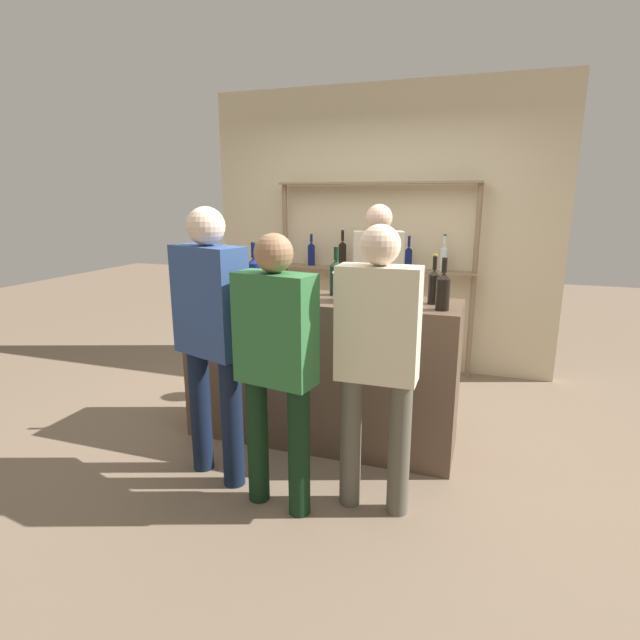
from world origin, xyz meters
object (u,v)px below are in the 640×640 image
at_px(server_behind_counter, 377,286).
at_px(counter_bottle_3, 434,286).
at_px(customer_center, 276,355).
at_px(counter_bottle_1, 336,276).
at_px(ice_bucket, 346,287).
at_px(counter_bottle_0, 225,274).
at_px(counter_bottle_4, 443,290).
at_px(customer_left, 211,327).
at_px(counter_bottle_2, 254,275).
at_px(customer_right, 377,351).
at_px(wine_glass, 243,274).
at_px(cork_jar, 407,289).

bearing_deg(server_behind_counter, counter_bottle_3, 14.95).
distance_m(server_behind_counter, customer_center, 1.78).
xyz_separation_m(counter_bottle_1, ice_bucket, (0.13, -0.19, -0.03)).
xyz_separation_m(counter_bottle_0, counter_bottle_4, (1.53, -0.06, -0.01)).
xyz_separation_m(counter_bottle_3, ice_bucket, (-0.56, -0.10, -0.02)).
height_order(counter_bottle_1, customer_left, customer_left).
distance_m(counter_bottle_2, ice_bucket, 0.66).
height_order(ice_bucket, customer_right, customer_right).
height_order(wine_glass, customer_left, customer_left).
relative_size(ice_bucket, customer_left, 0.12).
xyz_separation_m(counter_bottle_1, cork_jar, (0.51, -0.02, -0.06)).
xyz_separation_m(counter_bottle_1, counter_bottle_2, (-0.53, -0.22, 0.01)).
bearing_deg(ice_bucket, customer_center, -101.22).
bearing_deg(server_behind_counter, counter_bottle_1, -26.99).
xyz_separation_m(counter_bottle_0, customer_center, (0.74, -0.80, -0.29)).
xyz_separation_m(counter_bottle_4, ice_bucket, (-0.63, 0.07, -0.03)).
height_order(counter_bottle_2, cork_jar, counter_bottle_2).
xyz_separation_m(counter_bottle_0, counter_bottle_2, (0.24, -0.02, 0.01)).
relative_size(cork_jar, server_behind_counter, 0.09).
bearing_deg(counter_bottle_1, server_behind_counter, 80.73).
distance_m(counter_bottle_2, counter_bottle_3, 1.22).
height_order(cork_jar, customer_right, customer_right).
bearing_deg(customer_left, cork_jar, -32.33).
distance_m(cork_jar, customer_left, 1.31).
distance_m(counter_bottle_4, wine_glass, 1.47).
distance_m(counter_bottle_4, cork_jar, 0.35).
xyz_separation_m(counter_bottle_1, customer_center, (-0.03, -0.99, -0.28)).
bearing_deg(server_behind_counter, counter_bottle_4, 13.63).
bearing_deg(counter_bottle_1, counter_bottle_0, -165.54).
distance_m(cork_jar, customer_right, 0.84).
height_order(counter_bottle_3, ice_bucket, counter_bottle_3).
height_order(cork_jar, server_behind_counter, server_behind_counter).
relative_size(counter_bottle_3, customer_center, 0.21).
xyz_separation_m(server_behind_counter, customer_left, (-0.65, -1.60, -0.02)).
relative_size(counter_bottle_3, wine_glass, 1.93).
height_order(wine_glass, customer_center, customer_center).
xyz_separation_m(counter_bottle_4, customer_left, (-1.28, -0.56, -0.20)).
distance_m(customer_center, customer_right, 0.54).
relative_size(counter_bottle_1, counter_bottle_3, 1.05).
bearing_deg(customer_center, cork_jar, -18.65).
height_order(counter_bottle_3, cork_jar, counter_bottle_3).
xyz_separation_m(counter_bottle_0, counter_bottle_3, (1.45, 0.11, -0.02)).
distance_m(counter_bottle_1, cork_jar, 0.51).
height_order(counter_bottle_4, customer_center, customer_center).
relative_size(ice_bucket, server_behind_counter, 0.12).
bearing_deg(customer_center, counter_bottle_1, 8.44).
bearing_deg(counter_bottle_2, counter_bottle_1, 22.18).
bearing_deg(counter_bottle_3, counter_bottle_4, -66.11).
height_order(counter_bottle_4, server_behind_counter, server_behind_counter).
height_order(counter_bottle_2, ice_bucket, counter_bottle_2).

